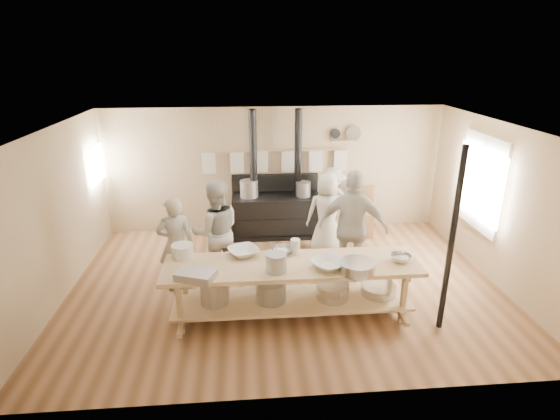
{
  "coord_description": "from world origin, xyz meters",
  "views": [
    {
      "loc": [
        -0.62,
        -6.35,
        3.69
      ],
      "look_at": [
        -0.08,
        0.2,
        1.25
      ],
      "focal_mm": 28.0,
      "sensor_mm": 36.0,
      "label": 1
    }
  ],
  "objects_px": {
    "cook_right": "(353,228)",
    "chair": "(361,221)",
    "prep_table": "(291,284)",
    "cook_far_left": "(176,244)",
    "cook_left": "(216,232)",
    "roasting_pan": "(196,275)",
    "cook_center": "(327,213)",
    "cook_by_window": "(332,204)",
    "stove": "(276,211)"
  },
  "relations": [
    {
      "from": "prep_table",
      "to": "cook_center",
      "type": "xyz_separation_m",
      "value": [
        0.9,
        2.09,
        0.27
      ]
    },
    {
      "from": "stove",
      "to": "cook_center",
      "type": "distance_m",
      "value": 1.32
    },
    {
      "from": "cook_center",
      "to": "cook_right",
      "type": "relative_size",
      "value": 0.82
    },
    {
      "from": "cook_right",
      "to": "cook_by_window",
      "type": "relative_size",
      "value": 1.28
    },
    {
      "from": "cook_right",
      "to": "prep_table",
      "type": "bearing_deg",
      "value": 60.41
    },
    {
      "from": "cook_right",
      "to": "chair",
      "type": "distance_m",
      "value": 2.13
    },
    {
      "from": "cook_right",
      "to": "roasting_pan",
      "type": "height_order",
      "value": "cook_right"
    },
    {
      "from": "prep_table",
      "to": "cook_by_window",
      "type": "height_order",
      "value": "cook_by_window"
    },
    {
      "from": "cook_far_left",
      "to": "chair",
      "type": "height_order",
      "value": "cook_far_left"
    },
    {
      "from": "cook_by_window",
      "to": "cook_left",
      "type": "bearing_deg",
      "value": -114.45
    },
    {
      "from": "cook_far_left",
      "to": "prep_table",
      "type": "bearing_deg",
      "value": 140.27
    },
    {
      "from": "cook_left",
      "to": "chair",
      "type": "xyz_separation_m",
      "value": [
        2.9,
        1.69,
        -0.57
      ]
    },
    {
      "from": "cook_center",
      "to": "cook_by_window",
      "type": "xyz_separation_m",
      "value": [
        0.21,
        0.64,
        -0.04
      ]
    },
    {
      "from": "cook_left",
      "to": "roasting_pan",
      "type": "xyz_separation_m",
      "value": [
        -0.18,
        -1.51,
        0.03
      ]
    },
    {
      "from": "cook_left",
      "to": "cook_right",
      "type": "height_order",
      "value": "cook_right"
    },
    {
      "from": "cook_left",
      "to": "roasting_pan",
      "type": "height_order",
      "value": "cook_left"
    },
    {
      "from": "cook_right",
      "to": "stove",
      "type": "bearing_deg",
      "value": -42.15
    },
    {
      "from": "cook_left",
      "to": "roasting_pan",
      "type": "distance_m",
      "value": 1.53
    },
    {
      "from": "cook_left",
      "to": "chair",
      "type": "relative_size",
      "value": 1.72
    },
    {
      "from": "cook_center",
      "to": "chair",
      "type": "height_order",
      "value": "cook_center"
    },
    {
      "from": "prep_table",
      "to": "cook_far_left",
      "type": "height_order",
      "value": "cook_far_left"
    },
    {
      "from": "cook_left",
      "to": "cook_center",
      "type": "height_order",
      "value": "cook_left"
    },
    {
      "from": "stove",
      "to": "cook_far_left",
      "type": "relative_size",
      "value": 1.65
    },
    {
      "from": "prep_table",
      "to": "cook_by_window",
      "type": "distance_m",
      "value": 2.95
    },
    {
      "from": "cook_center",
      "to": "roasting_pan",
      "type": "xyz_separation_m",
      "value": [
        -2.19,
        -2.42,
        0.12
      ]
    },
    {
      "from": "cook_center",
      "to": "roasting_pan",
      "type": "relative_size",
      "value": 3.2
    },
    {
      "from": "roasting_pan",
      "to": "chair",
      "type": "bearing_deg",
      "value": 46.11
    },
    {
      "from": "cook_center",
      "to": "cook_right",
      "type": "bearing_deg",
      "value": 105.31
    },
    {
      "from": "cook_center",
      "to": "roasting_pan",
      "type": "height_order",
      "value": "cook_center"
    },
    {
      "from": "cook_far_left",
      "to": "chair",
      "type": "xyz_separation_m",
      "value": [
        3.52,
        1.95,
        -0.49
      ]
    },
    {
      "from": "prep_table",
      "to": "cook_center",
      "type": "distance_m",
      "value": 2.29
    },
    {
      "from": "chair",
      "to": "roasting_pan",
      "type": "relative_size",
      "value": 2.06
    },
    {
      "from": "cook_left",
      "to": "prep_table",
      "type": "bearing_deg",
      "value": 122.93
    },
    {
      "from": "cook_right",
      "to": "cook_by_window",
      "type": "distance_m",
      "value": 1.78
    },
    {
      "from": "prep_table",
      "to": "chair",
      "type": "distance_m",
      "value": 3.39
    },
    {
      "from": "roasting_pan",
      "to": "stove",
      "type": "bearing_deg",
      "value": 68.86
    },
    {
      "from": "roasting_pan",
      "to": "cook_by_window",
      "type": "bearing_deg",
      "value": 51.82
    },
    {
      "from": "stove",
      "to": "cook_left",
      "type": "bearing_deg",
      "value": -121.38
    },
    {
      "from": "stove",
      "to": "cook_left",
      "type": "distance_m",
      "value": 2.17
    },
    {
      "from": "cook_left",
      "to": "cook_right",
      "type": "bearing_deg",
      "value": 163.91
    },
    {
      "from": "stove",
      "to": "cook_right",
      "type": "height_order",
      "value": "stove"
    },
    {
      "from": "stove",
      "to": "cook_center",
      "type": "xyz_separation_m",
      "value": [
        0.9,
        -0.93,
        0.27
      ]
    },
    {
      "from": "cook_far_left",
      "to": "cook_center",
      "type": "xyz_separation_m",
      "value": [
        2.63,
        1.17,
        -0.0
      ]
    },
    {
      "from": "cook_far_left",
      "to": "cook_by_window",
      "type": "height_order",
      "value": "cook_far_left"
    },
    {
      "from": "chair",
      "to": "cook_by_window",
      "type": "bearing_deg",
      "value": -157.81
    },
    {
      "from": "cook_by_window",
      "to": "roasting_pan",
      "type": "distance_m",
      "value": 3.89
    },
    {
      "from": "cook_by_window",
      "to": "roasting_pan",
      "type": "height_order",
      "value": "cook_by_window"
    },
    {
      "from": "cook_far_left",
      "to": "chair",
      "type": "bearing_deg",
      "value": -162.78
    },
    {
      "from": "cook_left",
      "to": "cook_by_window",
      "type": "distance_m",
      "value": 2.71
    },
    {
      "from": "prep_table",
      "to": "roasting_pan",
      "type": "relative_size",
      "value": 7.31
    }
  ]
}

